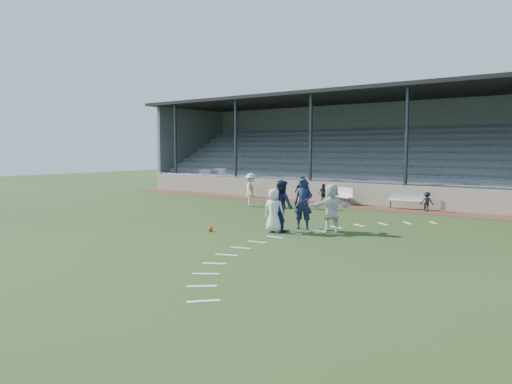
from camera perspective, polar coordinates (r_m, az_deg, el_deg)
ground at (r=19.73m, az=-4.52°, el=-4.26°), size 90.00×90.00×0.00m
cinder_track at (r=28.27m, az=10.10°, el=-1.50°), size 34.00×2.00×0.02m
retaining_wall at (r=29.14m, az=11.10°, el=-0.15°), size 34.00×0.18×1.20m
bench_left at (r=28.81m, az=9.64°, el=-0.22°), size 2.00×1.18×0.95m
bench_right at (r=27.16m, az=17.02°, el=-0.68°), size 2.04×0.94×0.95m
trash_bin at (r=32.49m, az=-0.70°, el=0.10°), size 0.47×0.47×0.75m
football at (r=19.20m, az=-5.24°, el=-4.23°), size 0.20×0.20×0.20m
player_white_lead at (r=18.88m, az=2.05°, el=-2.10°), size 0.92×0.72×1.68m
player_navy_lead at (r=19.71m, az=5.42°, el=-1.34°), size 0.87×0.74×2.01m
player_navy_mid at (r=19.12m, az=2.97°, el=-1.55°), size 1.18×1.07×1.98m
player_white_wing at (r=27.25m, az=-0.58°, el=0.25°), size 1.21×1.36×1.83m
player_navy_wing at (r=26.42m, az=5.33°, el=-0.06°), size 1.04×0.52×1.70m
player_white_back at (r=19.07m, az=8.61°, el=-1.81°), size 1.49×1.70×1.86m
sub_left_near at (r=29.32m, az=5.89°, el=-0.01°), size 0.51×0.41×1.21m
sub_left_far at (r=28.86m, az=7.72°, el=-0.19°), size 0.70×0.39×1.13m
sub_right at (r=26.40m, az=18.96°, el=-1.04°), size 0.72×0.55×0.99m
grandstand at (r=33.30m, az=14.87°, el=3.17°), size 34.60×9.00×6.61m
penalty_arc at (r=17.24m, az=5.64°, el=-5.60°), size 3.89×14.63×0.01m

